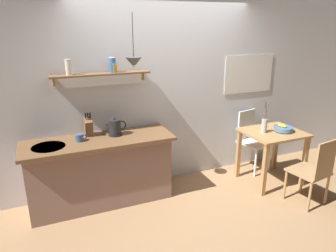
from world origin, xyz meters
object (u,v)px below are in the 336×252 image
object	(u,v)px
pendant_lamp	(134,62)
knife_block	(88,126)
dining_table	(272,141)
dining_chair_far	(251,137)
dining_chair_near	(315,169)
fruit_bowl	(283,128)
twig_vase	(264,125)
coffee_mug_by_sink	(80,138)
electric_kettle	(115,127)

from	to	relation	value
pendant_lamp	knife_block	bearing A→B (deg)	158.67
dining_table	dining_chair_far	distance (m)	0.50
dining_chair_near	fruit_bowl	distance (m)	0.74
dining_chair_far	twig_vase	bearing A→B (deg)	-109.12
twig_vase	coffee_mug_by_sink	size ratio (longest dim) A/B	3.59
twig_vase	pendant_lamp	xyz separation A→B (m)	(-1.76, 0.30, 0.92)
dining_chair_near	electric_kettle	size ratio (longest dim) A/B	3.51
dining_table	coffee_mug_by_sink	world-z (taller)	coffee_mug_by_sink
dining_table	electric_kettle	distance (m)	2.23
dining_chair_near	pendant_lamp	xyz separation A→B (m)	(-1.99, 1.04, 1.30)
dining_table	fruit_bowl	size ratio (longest dim) A/B	3.05
electric_kettle	knife_block	xyz separation A→B (m)	(-0.31, 0.11, 0.02)
dining_chair_near	twig_vase	world-z (taller)	twig_vase
knife_block	fruit_bowl	bearing A→B (deg)	-12.83
pendant_lamp	electric_kettle	bearing A→B (deg)	156.07
twig_vase	dining_chair_far	bearing A→B (deg)	70.88
dining_chair_far	dining_table	bearing A→B (deg)	-90.80
pendant_lamp	dining_chair_near	bearing A→B (deg)	-27.69
dining_chair_near	dining_chair_far	distance (m)	1.21
dining_table	fruit_bowl	world-z (taller)	fruit_bowl
fruit_bowl	dining_chair_far	bearing A→B (deg)	102.63
fruit_bowl	electric_kettle	xyz separation A→B (m)	(-2.28, 0.48, 0.16)
electric_kettle	pendant_lamp	bearing A→B (deg)	-23.93
dining_table	pendant_lamp	distance (m)	2.27
dining_table	pendant_lamp	xyz separation A→B (m)	(-1.92, 0.32, 1.17)
fruit_bowl	knife_block	world-z (taller)	knife_block
electric_kettle	coffee_mug_by_sink	size ratio (longest dim) A/B	1.93
dining_chair_near	coffee_mug_by_sink	distance (m)	2.92
dining_chair_near	coffee_mug_by_sink	bearing A→B (deg)	157.62
fruit_bowl	electric_kettle	distance (m)	2.34
dining_chair_near	dining_chair_far	world-z (taller)	dining_chair_far
dining_table	dining_chair_near	size ratio (longest dim) A/B	0.89
dining_chair_near	knife_block	xyz separation A→B (m)	(-2.54, 1.26, 0.51)
dining_chair_near	coffee_mug_by_sink	xyz separation A→B (m)	(-2.67, 1.10, 0.43)
dining_chair_far	coffee_mug_by_sink	size ratio (longest dim) A/B	7.01
dining_chair_far	twig_vase	size ratio (longest dim) A/B	1.95
twig_vase	knife_block	size ratio (longest dim) A/B	1.54
dining_table	knife_block	xyz separation A→B (m)	(-2.47, 0.54, 0.38)
knife_block	pendant_lamp	size ratio (longest dim) A/B	0.51
electric_kettle	dining_table	bearing A→B (deg)	-11.28
dining_chair_far	knife_block	xyz separation A→B (m)	(-2.48, 0.05, 0.49)
dining_table	fruit_bowl	distance (m)	0.24
pendant_lamp	fruit_bowl	bearing A→B (deg)	-10.40
dining_table	coffee_mug_by_sink	xyz separation A→B (m)	(-2.60, 0.38, 0.30)
twig_vase	coffee_mug_by_sink	bearing A→B (deg)	171.64
dining_chair_far	electric_kettle	bearing A→B (deg)	-178.52
twig_vase	coffee_mug_by_sink	distance (m)	2.48
dining_chair_far	fruit_bowl	xyz separation A→B (m)	(0.12, -0.54, 0.30)
dining_table	dining_chair_near	world-z (taller)	dining_chair_near
dining_table	twig_vase	world-z (taller)	twig_vase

